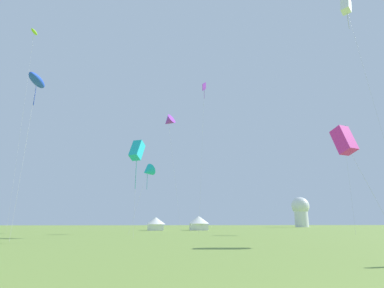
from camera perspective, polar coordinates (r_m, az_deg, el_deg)
name	(u,v)px	position (r m, az deg, el deg)	size (l,w,h in m)	color
kite_white_box	(346,7)	(46.17, 27.29, 22.25)	(3.39, 2.06, 29.31)	white
kite_magenta_box	(344,140)	(25.51, 26.97, 0.62)	(2.22, 3.18, 8.76)	#E02DA3
kite_purple_diamond	(204,92)	(47.65, 2.30, 9.79)	(1.49, 1.39, 23.13)	purple
kite_cyan_delta	(147,171)	(45.18, -8.48, -5.14)	(3.63, 2.78, 10.15)	#1EB7CC
kite_purple_delta	(168,121)	(56.17, -4.51, 4.31)	(4.00, 3.33, 21.18)	purple
kite_lime_parafoil	(34,33)	(63.47, -27.88, 18.19)	(1.37, 2.04, 34.87)	#99DB2D
kite_cyan_box	(137,151)	(36.20, -10.44, -1.23)	(1.90, 2.33, 11.17)	#1EB7CC
kite_black_box	(343,133)	(50.52, 26.89, 1.92)	(2.33, 3.04, 15.74)	black
kite_blue_parafoil	(37,81)	(36.18, -27.47, 10.68)	(1.46, 4.08, 16.61)	blue
festival_tent_right	(156,223)	(66.06, -6.93, -14.72)	(4.17, 4.17, 2.71)	white
festival_tent_left	(199,222)	(66.63, 1.28, -14.70)	(4.57, 4.57, 2.97)	white
observatory_dome	(301,210)	(119.83, 20.01, -11.78)	(6.40, 6.40, 10.80)	white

